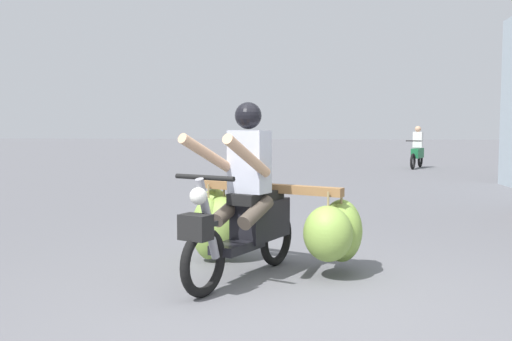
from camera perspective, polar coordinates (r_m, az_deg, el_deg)
ground_plane at (r=4.29m, az=3.68°, el=-14.01°), size 120.00×120.00×0.00m
motorbike_main_loaded at (r=5.29m, az=0.79°, el=-5.06°), size 1.81×1.84×1.58m
motorbike_distant_ahead_left at (r=19.30m, az=16.14°, el=1.91°), size 0.77×1.53×1.40m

